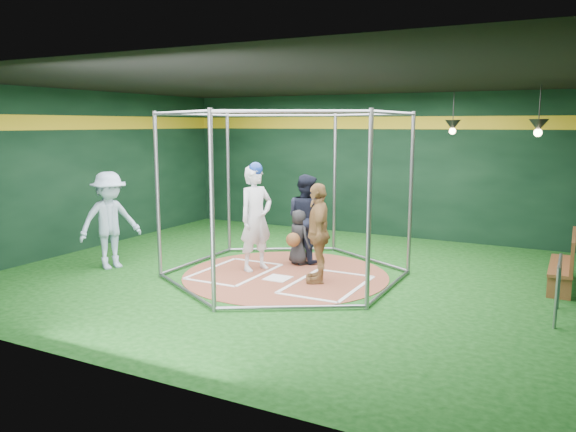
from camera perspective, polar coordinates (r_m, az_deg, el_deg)
The scene contains 15 objects.
room_shell at distance 10.15m, azimuth -0.24°, elevation 3.57°, with size 10.10×9.10×3.53m.
clay_disc at distance 10.46m, azimuth -0.25°, elevation -6.00°, with size 3.80×3.80×0.01m, color brown.
home_plate at distance 10.20m, azimuth -1.04°, elevation -6.33°, with size 0.43×0.43×0.01m, color white.
batter_box_left at distance 10.71m, azimuth -5.41°, elevation -5.62°, with size 1.17×1.77×0.01m.
batter_box_right at distance 9.85m, azimuth 4.01°, elevation -6.94°, with size 1.17×1.77×0.01m.
batting_cage at distance 10.17m, azimuth -0.26°, elevation 2.14°, with size 4.05×4.67×3.00m.
pendant_lamp_near at distance 12.78m, azimuth 16.39°, elevation 8.82°, with size 0.34×0.34×0.90m.
pendant_lamp_far at distance 10.96m, azimuth 24.09°, elevation 8.37°, with size 0.34×0.34×0.90m.
batter_figure at distance 10.62m, azimuth -3.28°, elevation -0.12°, with size 0.71×0.85×2.06m.
visitor_leopard at distance 9.84m, azimuth 3.08°, elevation -1.72°, with size 1.03×0.43×1.75m, color tan.
catcher_figure at distance 11.10m, azimuth 1.05°, elevation -2.17°, with size 0.63×0.66×1.10m.
umpire at distance 11.31m, azimuth 1.83°, elevation -0.22°, with size 0.86×0.67×1.77m, color black.
bystander_blue at distance 11.32m, azimuth -17.66°, elevation -0.43°, with size 1.21×0.70×1.88m, color #9AB4CC.
dugout_bench at distance 10.67m, azimuth 26.45°, elevation -4.06°, with size 0.38×1.62×0.95m.
steel_railing at distance 8.96m, azimuth 25.79°, elevation -5.83°, with size 0.05×1.00×0.86m.
Camera 1 is at (4.68, -8.94, 2.78)m, focal length 35.00 mm.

